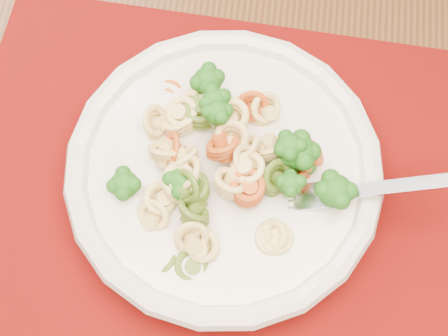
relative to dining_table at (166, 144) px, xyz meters
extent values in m
cube|color=#472917|center=(-0.08, 0.02, -0.67)|extent=(4.00, 4.00, 0.01)
cube|color=#543117|center=(0.00, 0.00, 0.08)|extent=(1.61, 1.28, 0.04)
cube|color=#5C0A03|center=(0.04, -0.10, 0.11)|extent=(0.56, 0.50, 0.00)
cylinder|color=silver|center=(0.05, -0.09, 0.11)|extent=(0.11, 0.11, 0.01)
cylinder|color=silver|center=(0.05, -0.09, 0.13)|extent=(0.25, 0.25, 0.03)
torus|color=silver|center=(0.05, -0.09, 0.15)|extent=(0.27, 0.27, 0.02)
camera|label=1|loc=(0.02, -0.28, 0.63)|focal=50.00mm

